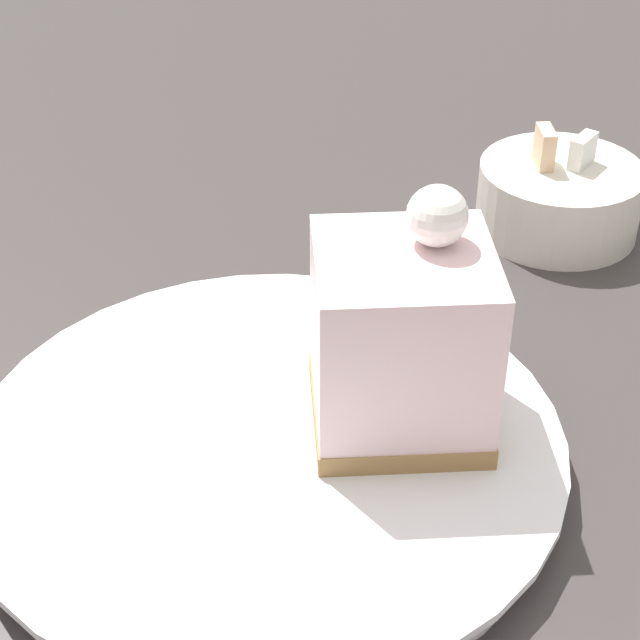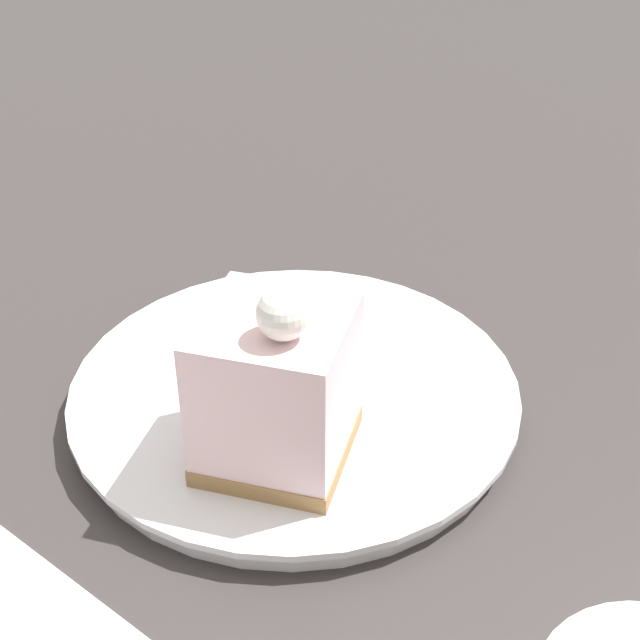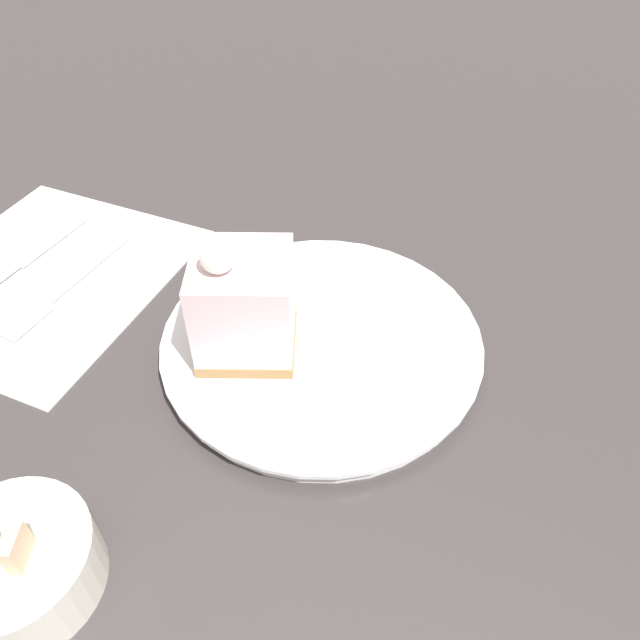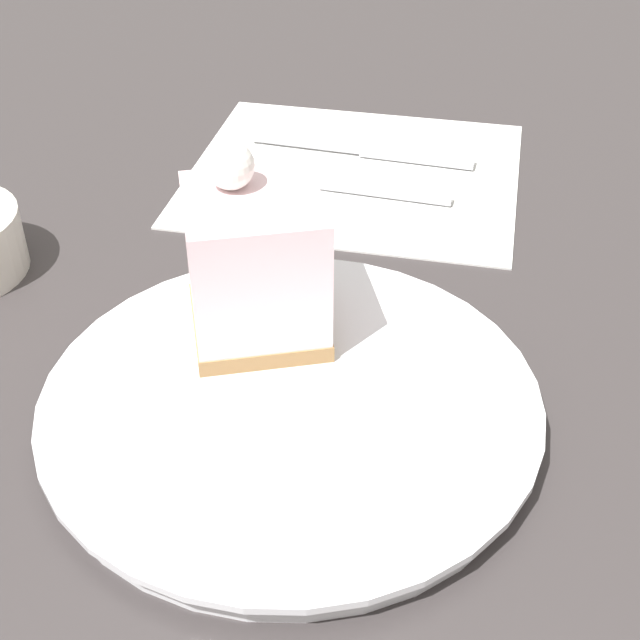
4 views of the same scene
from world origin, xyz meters
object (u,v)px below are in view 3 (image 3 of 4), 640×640
object	(u,v)px
knife	(30,255)
sugar_bowl	(17,567)
plate	(317,344)
fork	(58,291)
cake_slice	(243,304)

from	to	relation	value
knife	sugar_bowl	world-z (taller)	sugar_bowl
plate	knife	xyz separation A→B (m)	(0.29, -0.03, -0.00)
fork	cake_slice	bearing A→B (deg)	-177.00
cake_slice	fork	world-z (taller)	cake_slice
knife	cake_slice	bearing A→B (deg)	176.00
cake_slice	knife	distance (m)	0.26
cake_slice	sugar_bowl	bearing A→B (deg)	57.70
plate	fork	bearing A→B (deg)	1.49
plate	knife	world-z (taller)	plate
fork	knife	world-z (taller)	same
cake_slice	knife	size ratio (longest dim) A/B	0.61
sugar_bowl	fork	bearing A→B (deg)	-59.09
cake_slice	fork	distance (m)	0.20
knife	plate	bearing A→B (deg)	-177.50
fork	sugar_bowl	world-z (taller)	sugar_bowl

